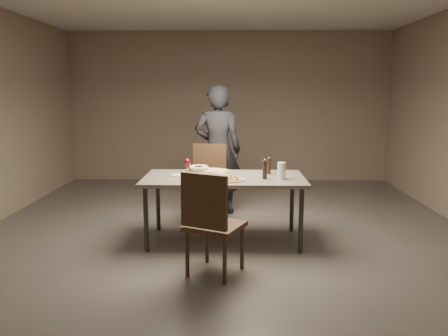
{
  "coord_description": "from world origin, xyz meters",
  "views": [
    {
      "loc": [
        0.12,
        -4.81,
        1.7
      ],
      "look_at": [
        0.0,
        0.0,
        0.85
      ],
      "focal_mm": 35.0,
      "sensor_mm": 36.0,
      "label": 1
    }
  ],
  "objects_px": {
    "pepper_mill_left": "(265,169)",
    "diner": "(218,150)",
    "ham_pizza": "(207,171)",
    "bread_basket": "(199,169)",
    "zucchini_pizza": "(219,179)",
    "chair_near": "(210,219)",
    "dining_table": "(224,182)",
    "carafe": "(282,171)",
    "chair_far": "(208,178)"
  },
  "relations": [
    {
      "from": "dining_table",
      "to": "zucchini_pizza",
      "type": "bearing_deg",
      "value": -102.38
    },
    {
      "from": "zucchini_pizza",
      "to": "ham_pizza",
      "type": "height_order",
      "value": "zucchini_pizza"
    },
    {
      "from": "ham_pizza",
      "to": "chair_far",
      "type": "relative_size",
      "value": 0.57
    },
    {
      "from": "diner",
      "to": "bread_basket",
      "type": "bearing_deg",
      "value": 82.36
    },
    {
      "from": "chair_far",
      "to": "chair_near",
      "type": "bearing_deg",
      "value": 103.39
    },
    {
      "from": "carafe",
      "to": "diner",
      "type": "xyz_separation_m",
      "value": [
        -0.75,
        1.33,
        0.05
      ]
    },
    {
      "from": "zucchini_pizza",
      "to": "chair_near",
      "type": "distance_m",
      "value": 0.8
    },
    {
      "from": "chair_near",
      "to": "diner",
      "type": "distance_m",
      "value": 2.23
    },
    {
      "from": "pepper_mill_left",
      "to": "carafe",
      "type": "relative_size",
      "value": 1.21
    },
    {
      "from": "dining_table",
      "to": "chair_near",
      "type": "distance_m",
      "value": 1.01
    },
    {
      "from": "ham_pizza",
      "to": "diner",
      "type": "bearing_deg",
      "value": 60.83
    },
    {
      "from": "ham_pizza",
      "to": "zucchini_pizza",
      "type": "bearing_deg",
      "value": -95.08
    },
    {
      "from": "dining_table",
      "to": "bread_basket",
      "type": "xyz_separation_m",
      "value": [
        -0.3,
        0.25,
        0.11
      ]
    },
    {
      "from": "dining_table",
      "to": "diner",
      "type": "bearing_deg",
      "value": 95.45
    },
    {
      "from": "bread_basket",
      "to": "zucchini_pizza",
      "type": "bearing_deg",
      "value": -61.36
    },
    {
      "from": "ham_pizza",
      "to": "bread_basket",
      "type": "bearing_deg",
      "value": 175.75
    },
    {
      "from": "carafe",
      "to": "zucchini_pizza",
      "type": "bearing_deg",
      "value": -171.27
    },
    {
      "from": "ham_pizza",
      "to": "diner",
      "type": "xyz_separation_m",
      "value": [
        0.1,
        0.93,
        0.13
      ]
    },
    {
      "from": "carafe",
      "to": "chair_far",
      "type": "bearing_deg",
      "value": 131.84
    },
    {
      "from": "carafe",
      "to": "chair_far",
      "type": "height_order",
      "value": "chair_far"
    },
    {
      "from": "zucchini_pizza",
      "to": "pepper_mill_left",
      "type": "xyz_separation_m",
      "value": [
        0.5,
        0.11,
        0.09
      ]
    },
    {
      "from": "chair_near",
      "to": "chair_far",
      "type": "xyz_separation_m",
      "value": [
        -0.13,
        1.84,
        0.01
      ]
    },
    {
      "from": "diner",
      "to": "carafe",
      "type": "bearing_deg",
      "value": 122.91
    },
    {
      "from": "diner",
      "to": "chair_near",
      "type": "bearing_deg",
      "value": 93.93
    },
    {
      "from": "pepper_mill_left",
      "to": "diner",
      "type": "distance_m",
      "value": 1.43
    },
    {
      "from": "dining_table",
      "to": "pepper_mill_left",
      "type": "distance_m",
      "value": 0.49
    },
    {
      "from": "dining_table",
      "to": "zucchini_pizza",
      "type": "height_order",
      "value": "zucchini_pizza"
    },
    {
      "from": "ham_pizza",
      "to": "pepper_mill_left",
      "type": "relative_size",
      "value": 2.59
    },
    {
      "from": "chair_far",
      "to": "ham_pizza",
      "type": "bearing_deg",
      "value": 101.34
    },
    {
      "from": "dining_table",
      "to": "ham_pizza",
      "type": "bearing_deg",
      "value": 127.2
    },
    {
      "from": "zucchini_pizza",
      "to": "bread_basket",
      "type": "bearing_deg",
      "value": 134.59
    },
    {
      "from": "zucchini_pizza",
      "to": "chair_near",
      "type": "bearing_deg",
      "value": -77.85
    },
    {
      "from": "ham_pizza",
      "to": "chair_near",
      "type": "xyz_separation_m",
      "value": [
        0.11,
        -1.27,
        -0.21
      ]
    },
    {
      "from": "pepper_mill_left",
      "to": "diner",
      "type": "xyz_separation_m",
      "value": [
        -0.56,
        1.32,
        0.04
      ]
    },
    {
      "from": "zucchini_pizza",
      "to": "carafe",
      "type": "height_order",
      "value": "carafe"
    },
    {
      "from": "pepper_mill_left",
      "to": "diner",
      "type": "bearing_deg",
      "value": 113.17
    },
    {
      "from": "pepper_mill_left",
      "to": "diner",
      "type": "relative_size",
      "value": 0.12
    },
    {
      "from": "dining_table",
      "to": "carafe",
      "type": "bearing_deg",
      "value": -10.48
    },
    {
      "from": "ham_pizza",
      "to": "bread_basket",
      "type": "relative_size",
      "value": 2.53
    },
    {
      "from": "zucchini_pizza",
      "to": "bread_basket",
      "type": "xyz_separation_m",
      "value": [
        -0.26,
        0.47,
        0.03
      ]
    },
    {
      "from": "chair_near",
      "to": "diner",
      "type": "relative_size",
      "value": 0.55
    },
    {
      "from": "dining_table",
      "to": "chair_near",
      "type": "relative_size",
      "value": 1.82
    },
    {
      "from": "dining_table",
      "to": "zucchini_pizza",
      "type": "xyz_separation_m",
      "value": [
        -0.05,
        -0.22,
        0.07
      ]
    },
    {
      "from": "zucchini_pizza",
      "to": "pepper_mill_left",
      "type": "bearing_deg",
      "value": 28.62
    },
    {
      "from": "pepper_mill_left",
      "to": "carafe",
      "type": "xyz_separation_m",
      "value": [
        0.18,
        -0.01,
        -0.01
      ]
    },
    {
      "from": "ham_pizza",
      "to": "chair_far",
      "type": "bearing_deg",
      "value": 68.91
    },
    {
      "from": "chair_near",
      "to": "chair_far",
      "type": "distance_m",
      "value": 1.85
    },
    {
      "from": "ham_pizza",
      "to": "chair_near",
      "type": "height_order",
      "value": "chair_near"
    },
    {
      "from": "bread_basket",
      "to": "pepper_mill_left",
      "type": "distance_m",
      "value": 0.84
    },
    {
      "from": "dining_table",
      "to": "pepper_mill_left",
      "type": "bearing_deg",
      "value": -13.69
    }
  ]
}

